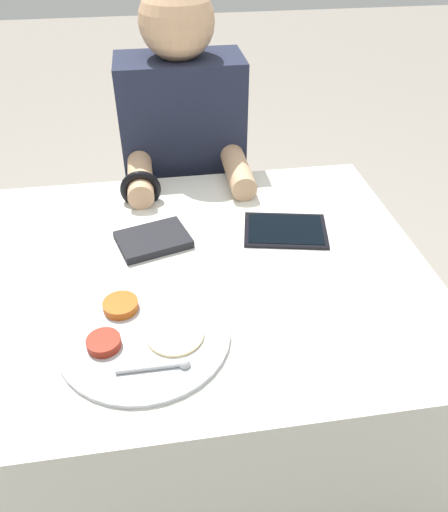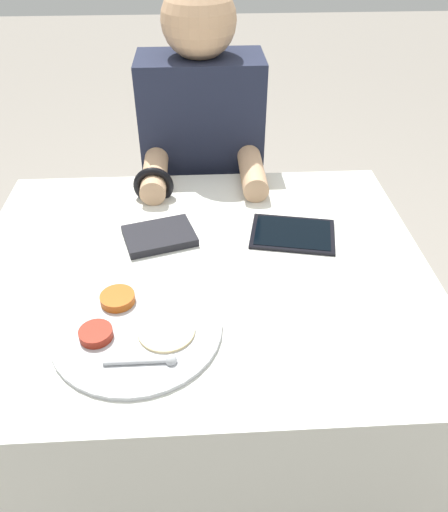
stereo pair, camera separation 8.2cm
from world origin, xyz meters
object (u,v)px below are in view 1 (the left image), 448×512
tablet_device (285,230)px  person_diner (186,193)px  thali_tray (143,334)px  red_notebook (153,240)px

tablet_device → person_diner: person_diner is taller
thali_tray → person_diner: (0.15, 0.77, -0.14)m
thali_tray → red_notebook: 0.31m
tablet_device → person_diner: size_ratio=0.19×
thali_tray → tablet_device: (0.36, 0.30, -0.00)m
red_notebook → person_diner: person_diner is taller
tablet_device → thali_tray: bearing=-139.9°
red_notebook → tablet_device: size_ratio=0.84×
thali_tray → red_notebook: (0.03, 0.31, 0.00)m
red_notebook → person_diner: (0.11, 0.46, -0.15)m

